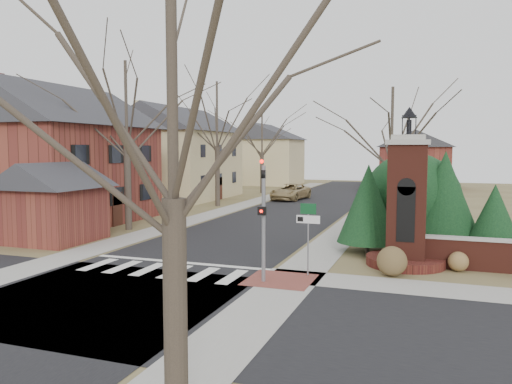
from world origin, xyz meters
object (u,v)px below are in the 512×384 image
at_px(pickup_truck, 290,192).
at_px(distant_car, 371,185).
at_px(traffic_signal_pole, 263,211).
at_px(brick_gate_monument, 407,213).
at_px(sign_post, 308,225).

relative_size(pickup_truck, distant_car, 1.39).
height_order(traffic_signal_pole, brick_gate_monument, brick_gate_monument).
xyz_separation_m(pickup_truck, distant_car, (5.99, 12.78, -0.11)).
height_order(traffic_signal_pole, distant_car, traffic_signal_pole).
xyz_separation_m(traffic_signal_pole, brick_gate_monument, (4.70, 4.42, -0.42)).
bearing_deg(pickup_truck, brick_gate_monument, -57.63).
height_order(brick_gate_monument, pickup_truck, brick_gate_monument).
xyz_separation_m(traffic_signal_pole, pickup_truck, (-6.93, 28.46, -1.83)).
bearing_deg(brick_gate_monument, traffic_signal_pole, -136.76).
bearing_deg(brick_gate_monument, distant_car, 98.71).
bearing_deg(traffic_signal_pole, pickup_truck, 103.69).
height_order(sign_post, distant_car, sign_post).
height_order(pickup_truck, distant_car, pickup_truck).
bearing_deg(pickup_truck, distant_car, 71.44).
distance_m(sign_post, brick_gate_monument, 4.55).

